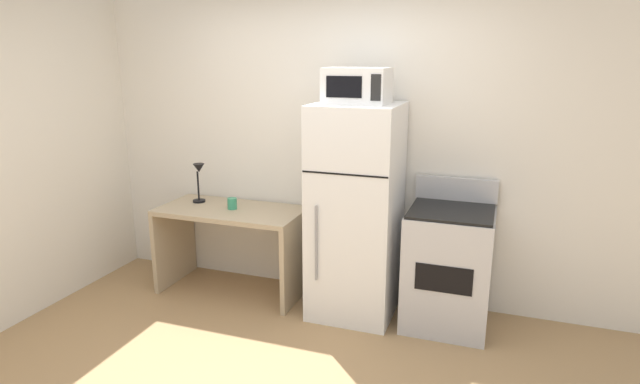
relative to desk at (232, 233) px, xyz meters
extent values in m
cube|color=silver|center=(0.85, 0.38, 0.77)|extent=(5.00, 0.10, 2.60)
cube|color=tan|center=(0.00, 0.00, 0.20)|extent=(1.24, 0.61, 0.04)
cube|color=tan|center=(-0.60, 0.00, -0.17)|extent=(0.04, 0.61, 0.71)
cube|color=tan|center=(0.60, 0.00, -0.17)|extent=(0.04, 0.61, 0.71)
cylinder|color=black|center=(-0.37, 0.09, 0.23)|extent=(0.11, 0.11, 0.02)
cylinder|color=black|center=(-0.37, 0.09, 0.37)|extent=(0.02, 0.02, 0.26)
cone|color=black|center=(-0.34, 0.07, 0.54)|extent=(0.10, 0.10, 0.08)
cylinder|color=#338C66|center=(0.02, 0.00, 0.27)|extent=(0.08, 0.08, 0.09)
cube|color=white|center=(1.11, -0.02, 0.31)|extent=(0.64, 0.65, 1.67)
cube|color=black|center=(1.11, -0.34, 0.68)|extent=(0.63, 0.00, 0.01)
cylinder|color=gray|center=(0.90, -0.35, 0.14)|extent=(0.02, 0.02, 0.59)
cube|color=silver|center=(1.11, -0.04, 1.27)|extent=(0.46, 0.34, 0.26)
cube|color=black|center=(1.06, -0.21, 1.27)|extent=(0.26, 0.01, 0.15)
cube|color=black|center=(1.29, -0.21, 1.27)|extent=(0.07, 0.01, 0.18)
cube|color=#B7B7BC|center=(1.83, 0.01, -0.08)|extent=(0.62, 0.60, 0.90)
cube|color=black|center=(1.83, 0.01, 0.38)|extent=(0.60, 0.58, 0.02)
cube|color=#B7B7BC|center=(1.83, 0.29, 0.48)|extent=(0.62, 0.04, 0.18)
cube|color=black|center=(1.83, -0.30, -0.03)|extent=(0.40, 0.01, 0.20)
camera|label=1|loc=(2.15, -3.80, 1.49)|focal=29.47mm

